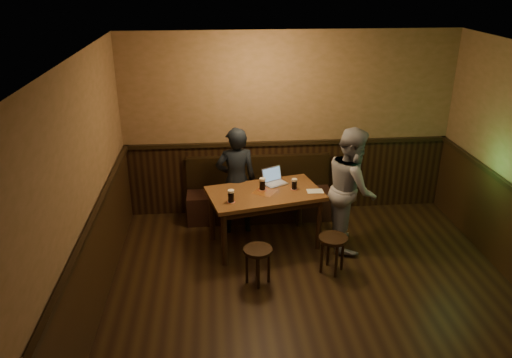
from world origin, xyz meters
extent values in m
cube|color=black|center=(0.00, 0.00, -0.01)|extent=(5.00, 6.00, 0.02)
cube|color=beige|center=(0.00, 0.00, 2.81)|extent=(5.00, 6.00, 0.02)
cube|color=#986F4D|center=(0.00, 3.01, 1.40)|extent=(5.00, 0.02, 2.80)
cube|color=#986F4D|center=(-2.51, 0.00, 1.40)|extent=(0.02, 6.00, 2.80)
cube|color=black|center=(0.00, 2.98, 0.55)|extent=(4.98, 0.04, 1.10)
cube|color=black|center=(-2.48, 0.00, 0.55)|extent=(0.04, 5.98, 1.10)
cube|color=black|center=(0.00, 2.95, 1.13)|extent=(4.98, 0.06, 0.06)
cube|color=black|center=(-2.45, 0.00, 1.13)|extent=(0.06, 5.98, 0.06)
cube|color=black|center=(-0.48, 2.71, 0.23)|extent=(2.20, 0.50, 0.45)
cube|color=black|center=(-0.48, 2.91, 0.70)|extent=(2.20, 0.10, 0.50)
cube|color=#592919|center=(-0.48, 1.90, 0.78)|extent=(1.66, 1.17, 0.05)
cube|color=black|center=(-0.48, 1.90, 0.70)|extent=(1.50, 1.02, 0.09)
cube|color=maroon|center=(-0.48, 1.90, 0.81)|extent=(0.39, 0.39, 0.00)
cylinder|color=black|center=(-1.05, 1.42, 0.38)|extent=(0.08, 0.08, 0.75)
cylinder|color=black|center=(-1.20, 2.09, 0.38)|extent=(0.08, 0.08, 0.75)
cylinder|color=black|center=(0.25, 1.71, 0.38)|extent=(0.08, 0.08, 0.75)
cylinder|color=black|center=(0.10, 2.38, 0.38)|extent=(0.08, 0.08, 0.75)
cylinder|color=black|center=(-0.65, 0.97, 0.46)|extent=(0.36, 0.36, 0.04)
cylinder|color=black|center=(-0.52, 0.97, 0.23)|extent=(0.04, 0.04, 0.46)
cylinder|color=black|center=(-0.65, 1.11, 0.23)|extent=(0.04, 0.04, 0.46)
cylinder|color=black|center=(-0.79, 0.98, 0.23)|extent=(0.04, 0.04, 0.46)
cylinder|color=black|center=(-0.66, 0.84, 0.23)|extent=(0.04, 0.04, 0.46)
cylinder|color=black|center=(0.31, 1.14, 0.47)|extent=(0.42, 0.42, 0.04)
cylinder|color=black|center=(0.45, 1.16, 0.24)|extent=(0.04, 0.04, 0.47)
cylinder|color=black|center=(0.29, 1.28, 0.24)|extent=(0.04, 0.04, 0.47)
cylinder|color=black|center=(0.17, 1.12, 0.24)|extent=(0.04, 0.04, 0.47)
cylinder|color=black|center=(0.33, 1.00, 0.24)|extent=(0.04, 0.04, 0.47)
cylinder|color=#AC2815|center=(-0.95, 1.62, 0.81)|extent=(0.11, 0.11, 0.00)
cylinder|color=silver|center=(-0.95, 1.62, 0.81)|extent=(0.09, 0.09, 0.00)
cylinder|color=black|center=(-0.95, 1.62, 0.88)|extent=(0.08, 0.08, 0.13)
cylinder|color=beige|center=(-0.95, 1.62, 0.96)|extent=(0.08, 0.08, 0.03)
cylinder|color=#AC2815|center=(-0.50, 1.97, 0.81)|extent=(0.11, 0.11, 0.00)
cylinder|color=silver|center=(-0.50, 1.97, 0.81)|extent=(0.09, 0.09, 0.00)
cylinder|color=black|center=(-0.50, 1.97, 0.88)|extent=(0.08, 0.08, 0.13)
cylinder|color=beige|center=(-0.50, 1.97, 0.96)|extent=(0.08, 0.08, 0.03)
cylinder|color=#AC2815|center=(-0.07, 1.95, 0.81)|extent=(0.10, 0.10, 0.00)
cylinder|color=silver|center=(-0.07, 1.95, 0.81)|extent=(0.08, 0.08, 0.00)
cylinder|color=black|center=(-0.07, 1.95, 0.87)|extent=(0.07, 0.07, 0.12)
cylinder|color=beige|center=(-0.07, 1.95, 0.95)|extent=(0.08, 0.08, 0.03)
cube|color=silver|center=(-0.30, 2.14, 0.81)|extent=(0.37, 0.33, 0.01)
cube|color=#B2B2B7|center=(-0.30, 2.14, 0.82)|extent=(0.32, 0.27, 0.00)
cube|color=silver|center=(-0.35, 2.23, 0.92)|extent=(0.30, 0.20, 0.20)
cube|color=#54779D|center=(-0.34, 2.22, 0.92)|extent=(0.27, 0.17, 0.17)
cube|color=silver|center=(0.20, 1.86, 0.81)|extent=(0.22, 0.15, 0.00)
imported|color=black|center=(-0.84, 2.33, 0.80)|extent=(0.62, 0.44, 1.59)
imported|color=gray|center=(0.69, 1.81, 0.85)|extent=(0.72, 0.89, 1.70)
camera|label=1|loc=(-1.13, -4.20, 3.60)|focal=35.00mm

